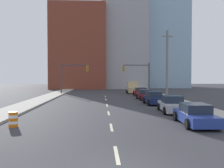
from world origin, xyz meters
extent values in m
cube|color=#ADA89E|center=(-8.70, 44.93, 0.08)|extent=(2.86, 89.85, 0.17)
cube|color=#ADA89E|center=(8.70, 44.93, 0.08)|extent=(2.86, 89.85, 0.17)
cube|color=beige|center=(0.00, 2.00, 0.00)|extent=(0.16, 2.40, 0.01)
cube|color=beige|center=(0.00, 7.44, 0.00)|extent=(0.16, 2.40, 0.01)
cube|color=beige|center=(0.00, 13.42, 0.00)|extent=(0.16, 2.40, 0.01)
cube|color=beige|center=(0.00, 19.41, 0.00)|extent=(0.16, 2.40, 0.01)
cube|color=beige|center=(0.00, 26.40, 0.00)|extent=(0.16, 2.40, 0.01)
cube|color=beige|center=(0.00, 31.78, 0.00)|extent=(0.16, 2.40, 0.01)
cube|color=brown|center=(-6.53, 60.48, 10.73)|extent=(14.00, 16.00, 21.45)
cube|color=#99999E|center=(5.38, 64.48, 12.37)|extent=(12.00, 20.00, 24.73)
cube|color=#8CADC6|center=(17.21, 68.48, 18.68)|extent=(13.00, 20.00, 37.37)
cylinder|color=#38383D|center=(-7.85, 37.21, 2.83)|extent=(0.24, 0.24, 5.66)
cylinder|color=#38383D|center=(-5.51, 37.21, 5.26)|extent=(4.69, 0.16, 0.16)
cube|color=#B79319|center=(-3.16, 37.21, 4.63)|extent=(0.34, 0.32, 1.10)
cylinder|color=red|center=(-3.16, 37.04, 4.97)|extent=(0.22, 0.04, 0.22)
cylinder|color=#593F0C|center=(-3.16, 37.04, 4.63)|extent=(0.22, 0.04, 0.22)
cylinder|color=#0C3F14|center=(-3.16, 37.04, 4.29)|extent=(0.22, 0.04, 0.22)
cylinder|color=#38383D|center=(8.07, 37.21, 2.83)|extent=(0.24, 0.24, 5.66)
cylinder|color=#38383D|center=(5.72, 37.21, 5.26)|extent=(4.69, 0.16, 0.16)
cube|color=#B79319|center=(3.38, 37.21, 4.63)|extent=(0.34, 0.32, 1.10)
cylinder|color=red|center=(3.38, 37.04, 4.97)|extent=(0.22, 0.04, 0.22)
cylinder|color=#593F0C|center=(3.38, 37.04, 4.63)|extent=(0.22, 0.04, 0.22)
cylinder|color=#0C3F14|center=(3.38, 37.04, 4.29)|extent=(0.22, 0.04, 0.22)
cylinder|color=slate|center=(8.40, 26.00, 4.75)|extent=(0.32, 0.32, 9.49)
cube|color=slate|center=(8.40, 26.00, 8.69)|extent=(1.60, 0.14, 0.14)
cylinder|color=orange|center=(-6.15, 7.81, 0.10)|extent=(0.56, 0.56, 0.19)
cylinder|color=white|center=(-6.15, 7.81, 0.29)|extent=(0.56, 0.56, 0.19)
cylinder|color=orange|center=(-6.15, 7.81, 0.47)|extent=(0.56, 0.56, 0.19)
cylinder|color=white|center=(-6.15, 7.81, 0.67)|extent=(0.56, 0.56, 0.19)
cylinder|color=orange|center=(-6.15, 7.81, 0.85)|extent=(0.56, 0.56, 0.19)
cube|color=navy|center=(5.53, 8.04, 0.49)|extent=(2.00, 4.77, 0.62)
cube|color=#1E2838|center=(5.53, 8.04, 1.10)|extent=(1.67, 2.18, 0.58)
cylinder|color=black|center=(4.68, 9.54, 0.33)|extent=(0.25, 0.66, 0.65)
cylinder|color=black|center=(6.53, 9.45, 0.33)|extent=(0.25, 0.66, 0.65)
cylinder|color=black|center=(4.54, 6.63, 0.33)|extent=(0.25, 0.66, 0.65)
cylinder|color=black|center=(6.39, 6.55, 0.33)|extent=(0.25, 0.66, 0.65)
cube|color=#B2B2BC|center=(5.64, 13.76, 0.52)|extent=(2.05, 4.57, 0.68)
cube|color=#1E2838|center=(5.64, 13.76, 1.17)|extent=(1.69, 2.10, 0.62)
cylinder|color=black|center=(4.79, 15.20, 0.32)|extent=(0.26, 0.66, 0.65)
cylinder|color=black|center=(6.65, 15.10, 0.32)|extent=(0.26, 0.66, 0.65)
cylinder|color=black|center=(4.64, 12.43, 0.32)|extent=(0.26, 0.66, 0.65)
cylinder|color=black|center=(6.49, 12.32, 0.32)|extent=(0.26, 0.66, 0.65)
cube|color=#141E47|center=(5.35, 20.11, 0.53)|extent=(1.81, 4.29, 0.67)
cube|color=#1E2838|center=(5.35, 20.11, 1.17)|extent=(1.55, 1.95, 0.62)
cylinder|color=black|center=(4.43, 21.40, 0.34)|extent=(0.24, 0.69, 0.69)
cylinder|color=black|center=(6.21, 21.44, 0.34)|extent=(0.24, 0.69, 0.69)
cylinder|color=black|center=(4.50, 18.77, 0.34)|extent=(0.24, 0.69, 0.69)
cylinder|color=black|center=(6.27, 18.81, 0.34)|extent=(0.24, 0.69, 0.69)
cube|color=maroon|center=(5.41, 26.11, 0.48)|extent=(1.88, 4.44, 0.62)
cube|color=#1E2838|center=(5.41, 26.11, 1.08)|extent=(1.59, 2.02, 0.57)
cylinder|color=black|center=(4.47, 27.44, 0.32)|extent=(0.24, 0.64, 0.63)
cylinder|color=black|center=(6.27, 27.50, 0.32)|extent=(0.24, 0.64, 0.63)
cylinder|color=black|center=(4.55, 24.73, 0.32)|extent=(0.24, 0.64, 0.63)
cylinder|color=black|center=(6.36, 24.78, 0.32)|extent=(0.24, 0.64, 0.63)
cube|color=red|center=(5.79, 32.45, 0.49)|extent=(1.87, 4.64, 0.59)
cube|color=#1E2838|center=(5.79, 32.45, 1.07)|extent=(1.62, 2.10, 0.57)
cylinder|color=black|center=(4.84, 33.86, 0.36)|extent=(0.23, 0.72, 0.72)
cylinder|color=black|center=(6.71, 33.89, 0.36)|extent=(0.23, 0.72, 0.72)
cylinder|color=black|center=(4.88, 31.00, 0.36)|extent=(0.23, 0.72, 0.72)
cylinder|color=black|center=(6.75, 31.03, 0.36)|extent=(0.23, 0.72, 0.72)
cube|color=tan|center=(5.36, 39.03, 0.70)|extent=(2.34, 5.39, 1.05)
cube|color=tan|center=(5.39, 39.83, 1.73)|extent=(1.94, 1.67, 1.00)
cylinder|color=black|center=(4.32, 40.72, 0.31)|extent=(0.24, 0.64, 0.63)
cylinder|color=black|center=(6.52, 40.64, 0.31)|extent=(0.24, 0.64, 0.63)
cylinder|color=black|center=(4.19, 37.43, 0.31)|extent=(0.24, 0.64, 0.63)
cylinder|color=black|center=(6.40, 37.34, 0.31)|extent=(0.24, 0.64, 0.63)
camera|label=1|loc=(-0.61, -7.99, 3.16)|focal=40.00mm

